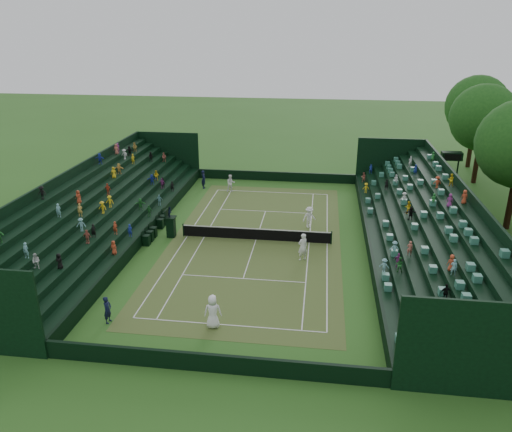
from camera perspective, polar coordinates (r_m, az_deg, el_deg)
The scene contains 18 objects.
ground at distance 38.80m, azimuth 0.00°, elevation -2.76°, with size 160.00×160.00×0.00m, color #2E5F1E.
court_surface at distance 38.79m, azimuth 0.00°, elevation -2.75°, with size 12.97×26.77×0.01m, color #346E24.
perimeter_wall_north at distance 53.48m, azimuth 2.27°, elevation 4.55°, with size 17.17×0.20×1.00m, color black.
perimeter_wall_south at distance 24.98m, azimuth -5.05°, elevation -16.38°, with size 17.17×0.20×1.00m, color black.
perimeter_wall_east at distance 38.49m, azimuth 12.63°, elevation -2.69°, with size 0.20×31.77×1.00m, color black.
perimeter_wall_west at distance 40.52m, azimuth -11.98°, elevation -1.41°, with size 0.20×31.77×1.00m, color black.
north_grandstand at distance 38.73m, azimuth 18.92°, elevation -1.52°, with size 6.60×32.00×4.90m.
south_grandstand at distance 41.70m, azimuth -17.52°, elevation 0.25°, with size 6.60×32.00×4.90m.
tennis_net at distance 38.59m, azimuth 0.00°, elevation -2.04°, with size 11.67×0.10×1.06m.
scoreboard_tower at distance 54.28m, azimuth 21.44°, elevation 6.25°, with size 2.00×1.00×3.70m.
umpire_chair at distance 39.56m, azimuth -9.72°, elevation -0.92°, with size 0.79×0.79×2.50m.
courtside_chairs at distance 40.81m, azimuth -11.29°, elevation -1.27°, with size 0.54×5.51×1.18m.
player_near_west at distance 27.84m, azimuth -4.96°, elevation -10.83°, with size 0.96×0.63×1.97m, color white.
player_near_east at distance 35.36m, azimuth 5.36°, elevation -3.52°, with size 0.73×0.48×2.02m, color white.
player_far_west at distance 49.86m, azimuth -2.90°, elevation 3.77°, with size 0.85×0.66×1.75m, color white.
player_far_east at distance 41.13m, azimuth 6.09°, elevation -0.13°, with size 1.15×0.66×1.78m, color white.
line_judge_north at distance 51.13m, azimuth -6.00°, elevation 4.19°, with size 0.68×0.45×1.87m, color black.
line_judge_south at distance 29.44m, azimuth -16.61°, elevation -10.23°, with size 0.59×0.39×1.61m, color black.
Camera 1 is at (4.72, -35.19, 15.64)m, focal length 35.00 mm.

